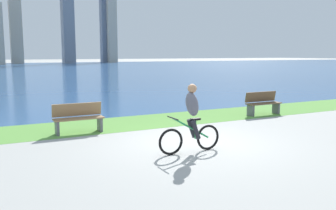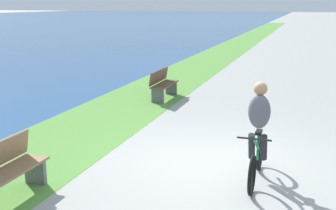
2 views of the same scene
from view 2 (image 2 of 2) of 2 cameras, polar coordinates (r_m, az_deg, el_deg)
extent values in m
plane|color=#9E9E99|center=(7.77, 6.92, -8.16)|extent=(300.00, 300.00, 0.00)
cube|color=#59933D|center=(9.08, -15.30, -5.27)|extent=(120.00, 2.60, 0.01)
torus|color=black|center=(6.60, 11.45, -9.43)|extent=(0.64, 0.06, 0.64)
torus|color=black|center=(7.57, 12.49, -6.41)|extent=(0.64, 0.06, 0.64)
cylinder|color=#268C4C|center=(7.01, 12.15, -5.57)|extent=(1.02, 0.04, 0.61)
cylinder|color=#268C4C|center=(7.15, 12.26, -5.61)|extent=(0.04, 0.04, 0.47)
cube|color=black|center=(7.07, 12.36, -3.66)|extent=(0.24, 0.10, 0.05)
cylinder|color=black|center=(6.45, 11.75, -4.59)|extent=(0.03, 0.52, 0.03)
ellipsoid|color=#595966|center=(6.87, 12.42, -0.88)|extent=(0.40, 0.36, 0.65)
sphere|color=#A57A59|center=(6.78, 12.59, 2.22)|extent=(0.22, 0.22, 0.22)
cylinder|color=#26262D|center=(7.09, 13.02, -5.70)|extent=(0.27, 0.11, 0.49)
cylinder|color=#26262D|center=(7.11, 11.41, -5.56)|extent=(0.27, 0.11, 0.49)
cube|color=brown|center=(12.91, -0.45, 2.87)|extent=(1.50, 0.45, 0.04)
cube|color=brown|center=(12.93, -1.27, 4.01)|extent=(1.50, 0.11, 0.40)
cube|color=#595960|center=(13.56, 0.46, 2.42)|extent=(0.08, 0.37, 0.45)
cube|color=#595960|center=(12.36, -1.43, 1.30)|extent=(0.08, 0.37, 0.45)
cube|color=olive|center=(6.67, -21.20, -8.68)|extent=(1.50, 0.45, 0.04)
cube|color=#595960|center=(7.22, -17.75, -8.59)|extent=(0.08, 0.37, 0.45)
camera|label=1|loc=(7.16, 89.96, -4.02)|focal=38.86mm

